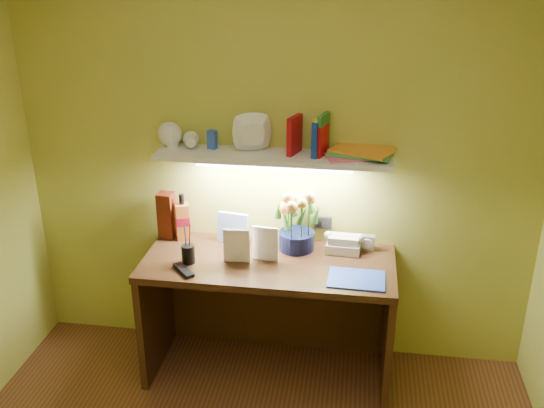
% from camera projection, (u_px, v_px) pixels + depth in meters
% --- Properties ---
extents(desk, '(1.40, 0.60, 0.75)m').
position_uv_depth(desk, '(269.00, 318.00, 3.51)').
color(desk, black).
rests_on(desk, ground).
extents(flower_bouquet, '(0.28, 0.28, 0.36)m').
position_uv_depth(flower_bouquet, '(297.00, 220.00, 3.43)').
color(flower_bouquet, '#0A0F35').
rests_on(flower_bouquet, desk).
extents(telephone, '(0.20, 0.15, 0.11)m').
position_uv_depth(telephone, '(344.00, 242.00, 3.45)').
color(telephone, '#F1EDCD').
rests_on(telephone, desk).
extents(desk_clock, '(0.09, 0.05, 0.09)m').
position_uv_depth(desk_clock, '(367.00, 242.00, 3.48)').
color(desk_clock, silver).
rests_on(desk_clock, desk).
extents(whisky_bottle, '(0.10, 0.10, 0.28)m').
position_uv_depth(whisky_bottle, '(183.00, 217.00, 3.57)').
color(whisky_bottle, '#BB5B22').
rests_on(whisky_bottle, desk).
extents(whisky_box, '(0.10, 0.10, 0.28)m').
position_uv_depth(whisky_box, '(167.00, 215.00, 3.60)').
color(whisky_box, '#54190A').
rests_on(whisky_box, desk).
extents(pen_cup, '(0.09, 0.09, 0.18)m').
position_uv_depth(pen_cup, '(188.00, 248.00, 3.31)').
color(pen_cup, black).
rests_on(pen_cup, desk).
extents(art_card, '(0.19, 0.07, 0.18)m').
position_uv_depth(art_card, '(233.00, 228.00, 3.54)').
color(art_card, white).
rests_on(art_card, desk).
extents(tv_remote, '(0.15, 0.16, 0.02)m').
position_uv_depth(tv_remote, '(184.00, 270.00, 3.24)').
color(tv_remote, black).
rests_on(tv_remote, desk).
extents(blue_folder, '(0.30, 0.23, 0.01)m').
position_uv_depth(blue_folder, '(356.00, 279.00, 3.17)').
color(blue_folder, blue).
rests_on(blue_folder, desk).
extents(desk_book_a, '(0.15, 0.02, 0.20)m').
position_uv_depth(desk_book_a, '(223.00, 245.00, 3.32)').
color(desk_book_a, white).
rests_on(desk_book_a, desk).
extents(desk_book_b, '(0.15, 0.03, 0.20)m').
position_uv_depth(desk_book_b, '(252.00, 242.00, 3.35)').
color(desk_book_b, white).
rests_on(desk_book_b, desk).
extents(wall_shelf, '(1.33, 0.35, 0.26)m').
position_uv_depth(wall_shelf, '(275.00, 149.00, 3.30)').
color(wall_shelf, white).
rests_on(wall_shelf, ground).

